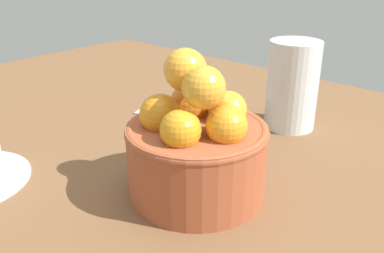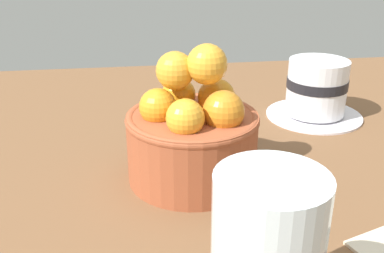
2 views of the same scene
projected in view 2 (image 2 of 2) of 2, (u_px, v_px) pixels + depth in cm
name	position (u px, v px, depth cm)	size (l,w,h in cm)	color
ground_plane	(192.00, 196.00, 49.98)	(129.59, 89.67, 4.84)	brown
terracotta_bowl	(193.00, 133.00, 47.00)	(13.78, 13.78, 14.50)	#9E4C2D
coffee_cup	(316.00, 90.00, 63.57)	(13.48, 13.48, 8.24)	silver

